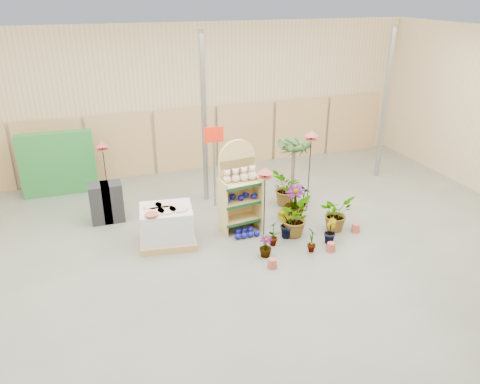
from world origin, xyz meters
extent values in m
cube|color=#575A4C|center=(0.00, 0.00, -0.05)|extent=(15.00, 12.00, 0.10)
cube|color=white|center=(0.00, 0.00, 4.55)|extent=(15.00, 12.00, 0.10)
cube|color=tan|center=(0.00, 6.05, 2.25)|extent=(15.00, 0.10, 4.50)
cylinder|color=gray|center=(5.50, 3.50, 2.25)|extent=(0.14, 0.14, 4.50)
cylinder|color=gray|center=(0.00, 3.50, 2.25)|extent=(0.14, 0.14, 4.50)
cube|color=#A8804E|center=(-4.00, 5.92, 1.00)|extent=(1.90, 0.06, 2.00)
cube|color=#A8804E|center=(-2.00, 5.92, 1.00)|extent=(1.90, 0.06, 2.00)
cube|color=#A8804E|center=(0.00, 5.92, 1.00)|extent=(1.90, 0.06, 2.00)
cube|color=#A8804E|center=(2.00, 5.92, 1.00)|extent=(1.90, 0.06, 2.00)
cube|color=#A8804E|center=(4.00, 5.92, 1.00)|extent=(1.90, 0.06, 2.00)
cube|color=#A8804E|center=(6.00, 5.92, 1.00)|extent=(1.90, 0.06, 2.00)
cube|color=tan|center=(0.31, 1.74, 0.87)|extent=(0.93, 0.19, 1.75)
cylinder|color=tan|center=(0.31, 1.74, 1.75)|extent=(0.93, 0.19, 0.93)
cube|color=tan|center=(0.31, 1.48, 0.31)|extent=(0.94, 0.62, 0.04)
cube|color=#0F3819|center=(0.31, 1.22, 0.31)|extent=(0.88, 0.14, 0.06)
cube|color=tan|center=(0.31, 1.48, 0.77)|extent=(0.94, 0.62, 0.04)
cube|color=#0F3819|center=(0.31, 1.22, 0.77)|extent=(0.88, 0.14, 0.06)
cube|color=tan|center=(0.31, 1.48, 1.23)|extent=(0.94, 0.62, 0.04)
cube|color=#0F3819|center=(0.31, 1.22, 1.23)|extent=(0.88, 0.14, 0.06)
cube|color=tan|center=(-0.14, 1.48, 0.67)|extent=(0.10, 0.52, 1.34)
cube|color=tan|center=(0.75, 1.48, 0.67)|extent=(0.10, 0.52, 1.34)
sphere|color=beige|center=(0.00, 1.54, 1.35)|extent=(0.19, 0.19, 0.19)
sphere|color=beige|center=(0.00, 1.54, 1.50)|extent=(0.14, 0.14, 0.14)
sphere|color=beige|center=(0.20, 1.54, 1.35)|extent=(0.20, 0.20, 0.20)
sphere|color=beige|center=(0.20, 1.54, 1.51)|extent=(0.14, 0.14, 0.14)
sphere|color=beige|center=(0.41, 1.54, 1.36)|extent=(0.21, 0.21, 0.21)
sphere|color=beige|center=(0.41, 1.54, 1.52)|extent=(0.14, 0.14, 0.14)
sphere|color=beige|center=(0.61, 1.54, 1.36)|extent=(0.22, 0.22, 0.22)
sphere|color=beige|center=(0.61, 1.54, 1.53)|extent=(0.14, 0.14, 0.14)
sphere|color=navy|center=(-0.02, 1.46, 0.87)|extent=(0.15, 0.15, 0.15)
sphere|color=navy|center=(0.14, 1.58, 0.87)|extent=(0.15, 0.15, 0.15)
sphere|color=navy|center=(0.31, 1.46, 0.87)|extent=(0.15, 0.15, 0.15)
sphere|color=navy|center=(0.47, 1.58, 0.87)|extent=(0.15, 0.15, 0.15)
sphere|color=navy|center=(0.63, 1.46, 0.87)|extent=(0.15, 0.15, 0.15)
sphere|color=navy|center=(0.09, 1.06, 0.07)|extent=(0.15, 0.15, 0.15)
sphere|color=navy|center=(0.17, 1.30, 0.07)|extent=(0.15, 0.15, 0.15)
sphere|color=navy|center=(0.25, 1.06, 0.07)|extent=(0.15, 0.15, 0.15)
sphere|color=navy|center=(0.33, 1.30, 0.07)|extent=(0.15, 0.15, 0.15)
sphere|color=navy|center=(0.41, 1.06, 0.07)|extent=(0.15, 0.15, 0.15)
sphere|color=navy|center=(0.49, 1.30, 0.07)|extent=(0.15, 0.15, 0.15)
sphere|color=navy|center=(0.57, 1.06, 0.07)|extent=(0.15, 0.15, 0.15)
cube|color=#A8804E|center=(-1.48, 1.43, 0.08)|extent=(1.38, 1.20, 0.16)
cube|color=silver|center=(-1.48, 1.43, 0.52)|extent=(1.26, 1.08, 0.73)
cylinder|color=#CFAE85|center=(-1.74, 1.27, 0.91)|extent=(0.42, 0.42, 0.04)
cylinder|color=#CFAE85|center=(-1.48, 1.27, 0.91)|extent=(0.42, 0.42, 0.04)
cylinder|color=#CFAE85|center=(-1.22, 1.27, 0.91)|extent=(0.42, 0.42, 0.04)
cylinder|color=#CFAE85|center=(-1.74, 1.59, 0.91)|extent=(0.42, 0.42, 0.04)
cylinder|color=#CFAE85|center=(-1.48, 1.59, 0.91)|extent=(0.42, 0.42, 0.04)
cube|color=black|center=(-2.54, 3.04, 0.25)|extent=(0.50, 0.50, 0.50)
cube|color=black|center=(-2.54, 3.04, 0.75)|extent=(0.50, 0.50, 0.50)
cube|color=black|center=(-2.84, 3.04, 0.25)|extent=(0.50, 0.50, 0.50)
cube|color=black|center=(-2.84, 3.04, 0.75)|extent=(0.50, 0.50, 0.50)
cube|color=#24712B|center=(-3.80, 5.20, 0.90)|extent=(2.00, 0.30, 1.80)
cylinder|color=gray|center=(0.10, 3.00, 1.10)|extent=(0.05, 0.05, 2.20)
cube|color=red|center=(0.10, 2.96, 2.00)|extent=(0.50, 0.03, 0.40)
cylinder|color=black|center=(0.76, 1.09, 0.74)|extent=(0.02, 0.02, 1.48)
cylinder|color=#A34337|center=(0.76, 1.09, 1.48)|extent=(0.30, 0.30, 0.02)
cone|color=#A34337|center=(0.76, 1.09, 1.65)|extent=(0.34, 0.34, 0.14)
cylinder|color=black|center=(2.38, 2.05, 0.96)|extent=(0.02, 0.02, 1.91)
cylinder|color=#A34337|center=(2.38, 2.05, 1.91)|extent=(0.30, 0.30, 0.02)
cone|color=#A34337|center=(2.38, 2.05, 2.08)|extent=(0.34, 0.34, 0.14)
cylinder|color=black|center=(-2.58, 4.42, 0.72)|extent=(0.02, 0.02, 1.43)
cylinder|color=#A34337|center=(-2.58, 4.42, 1.43)|extent=(0.30, 0.30, 0.02)
cone|color=#A34337|center=(-2.58, 4.42, 1.60)|extent=(0.34, 0.34, 0.14)
cylinder|color=brown|center=(2.14, 2.51, 0.77)|extent=(0.10, 0.10, 1.53)
imported|color=#2D4D21|center=(0.78, 0.56, 0.33)|extent=(0.42, 0.39, 0.66)
imported|color=#2D4D21|center=(1.18, 0.81, 0.34)|extent=(0.48, 0.46, 0.69)
imported|color=#2D4D21|center=(1.42, 0.86, 0.46)|extent=(1.07, 1.10, 0.93)
imported|color=#2D4D21|center=(1.77, 1.58, 0.46)|extent=(0.72, 0.72, 0.93)
imported|color=#2D4D21|center=(2.34, 2.18, 0.31)|extent=(0.32, 0.39, 0.63)
imported|color=#2D4D21|center=(0.80, 1.83, 0.28)|extent=(0.40, 0.39, 0.56)
imported|color=#2D4D21|center=(1.92, 2.43, 0.47)|extent=(1.07, 1.11, 0.95)
imported|color=#2D4D21|center=(0.43, 0.16, 0.25)|extent=(0.38, 0.38, 0.49)
imported|color=#2D4D21|center=(1.48, 0.00, 0.31)|extent=(0.23, 0.33, 0.62)
imported|color=#2D4D21|center=(2.04, 0.24, 0.30)|extent=(0.38, 0.41, 0.60)
imported|color=#2D4D21|center=(2.49, 0.78, 0.44)|extent=(1.00, 0.95, 0.88)
imported|color=#2D4D21|center=(0.69, 2.36, 0.32)|extent=(0.49, 0.49, 0.64)
camera|label=1|loc=(-2.95, -8.01, 5.43)|focal=35.00mm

